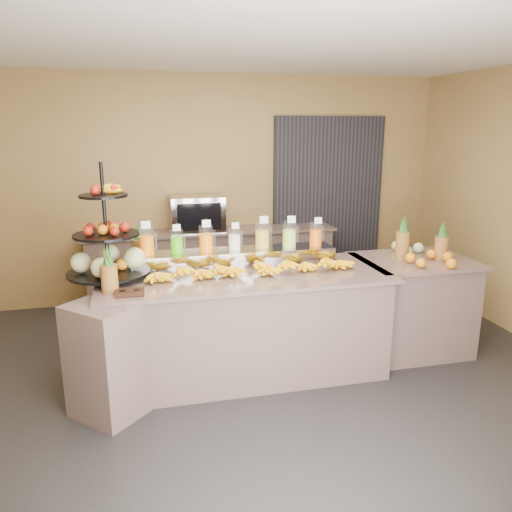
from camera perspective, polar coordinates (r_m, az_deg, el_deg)
name	(u,v)px	position (r m, az deg, el deg)	size (l,w,h in m)	color
ground	(253,387)	(4.43, -0.32, -14.77)	(6.00, 6.00, 0.00)	black
room_envelope	(253,159)	(4.68, -0.32, 10.97)	(6.04, 5.02, 2.82)	olive
buffet_counter	(234,327)	(4.43, -2.57, -8.06)	(2.75, 1.25, 0.93)	gray
right_counter	(411,304)	(5.18, 17.33, -5.30)	(1.08, 0.88, 0.93)	gray
back_ledge	(213,266)	(6.31, -4.99, -1.15)	(3.10, 0.55, 0.93)	gray
pitcher_tray	(235,258)	(4.57, -2.45, -0.21)	(1.85, 0.30, 0.15)	gray
juice_pitcher_orange_a	(147,243)	(4.45, -12.39, 1.49)	(0.13, 0.14, 0.32)	silver
juice_pitcher_green	(177,243)	(4.46, -9.04, 1.50)	(0.12, 0.12, 0.28)	silver
juice_pitcher_orange_b	(206,240)	(4.49, -5.74, 1.81)	(0.13, 0.13, 0.31)	silver
juice_pitcher_milk	(234,240)	(4.53, -2.47, 1.84)	(0.11, 0.12, 0.27)	silver
juice_pitcher_lemon	(262,237)	(4.58, 0.72, 2.21)	(0.13, 0.14, 0.32)	silver
juice_pitcher_lime	(289,236)	(4.65, 3.83, 2.33)	(0.13, 0.13, 0.31)	silver
juice_pitcher_orange_c	(316,235)	(4.74, 6.83, 2.37)	(0.12, 0.12, 0.29)	silver
banana_heap	(253,266)	(4.32, -0.33, -1.16)	(1.84, 0.17, 0.15)	yellow
fruit_stand	(114,250)	(4.32, -15.97, 0.66)	(0.80, 0.80, 0.97)	black
condiment_caddy	(130,292)	(3.92, -14.22, -4.06)	(0.21, 0.16, 0.03)	black
pineapple_left_a	(109,275)	(3.98, -16.44, -2.10)	(0.13, 0.13, 0.38)	brown
pineapple_left_b	(140,250)	(4.66, -13.12, 0.72)	(0.14, 0.14, 0.41)	brown
right_fruit_pile	(426,253)	(4.98, 18.81, 0.34)	(0.49, 0.47, 0.26)	brown
oven_warmer	(197,213)	(6.14, -6.77, 4.85)	(0.64, 0.45, 0.43)	gray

